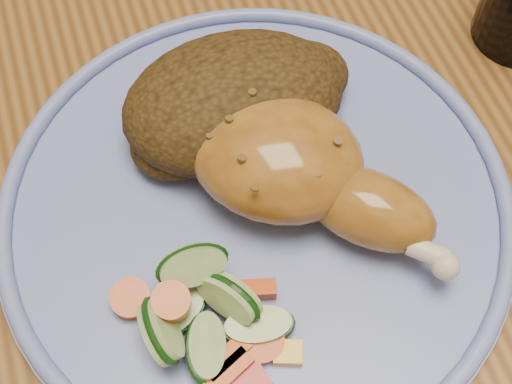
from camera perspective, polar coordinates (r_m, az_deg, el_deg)
dining_table at (r=0.55m, az=7.62°, el=1.80°), size 0.90×1.40×0.75m
plate at (r=0.43m, az=0.00°, el=-1.37°), size 0.31×0.31×0.01m
plate_rim at (r=0.42m, az=0.00°, el=-0.67°), size 0.31×0.31×0.01m
chicken_leg at (r=0.41m, az=3.39°, el=1.85°), size 0.15×0.16×0.05m
rice_pilaf at (r=0.44m, az=-1.48°, el=7.21°), size 0.15×0.10×0.06m
vegetable_pile at (r=0.38m, az=-4.00°, el=-9.99°), size 0.09×0.09×0.04m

